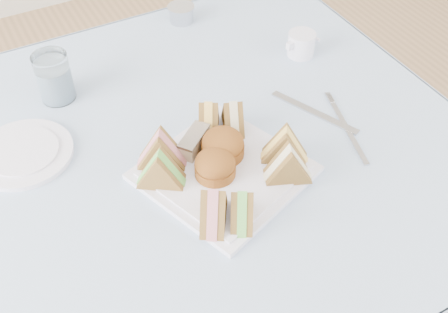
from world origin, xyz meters
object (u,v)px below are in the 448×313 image
serving_plate (224,173)px  creamer_jug (301,44)px  table (215,249)px  water_glass (54,77)px

serving_plate → creamer_jug: (0.35, 0.26, 0.02)m
table → water_glass: (-0.23, 0.28, 0.43)m
serving_plate → water_glass: size_ratio=2.47×
table → water_glass: water_glass is taller
serving_plate → creamer_jug: size_ratio=4.17×
serving_plate → creamer_jug: bearing=17.0°
table → serving_plate: bearing=-105.1°
table → water_glass: bearing=129.8°
serving_plate → water_glass: (-0.21, 0.38, 0.05)m
water_glass → creamer_jug: bearing=-11.7°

